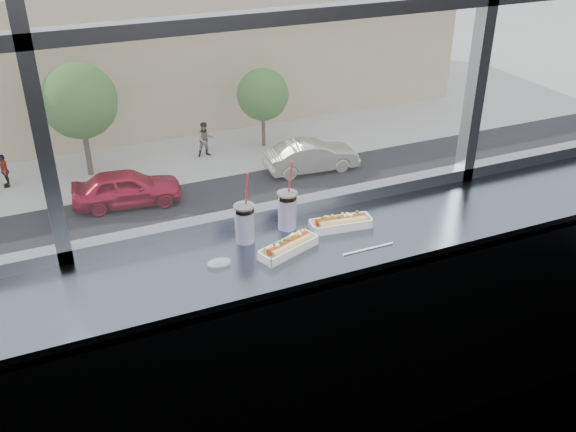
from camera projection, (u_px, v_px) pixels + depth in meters
name	position (u px, v px, depth m)	size (l,w,h in m)	color
wall_back_lower	(287.00, 308.00, 3.26)	(6.00, 6.00, 0.00)	black
counter	(313.00, 247.00, 2.79)	(6.00, 0.55, 0.06)	slate
counter_fascia	(335.00, 375.00, 2.84)	(6.00, 0.04, 1.04)	slate
hotdog_tray_left	(288.00, 246.00, 2.69)	(0.29, 0.18, 0.07)	white
hotdog_tray_right	(341.00, 222.00, 2.87)	(0.29, 0.13, 0.07)	white
soda_cup_left	(245.00, 221.00, 2.73)	(0.09, 0.09, 0.33)	white
soda_cup_right	(287.00, 209.00, 2.83)	(0.09, 0.09, 0.33)	white
loose_straw	(368.00, 249.00, 2.71)	(0.01, 0.01, 0.24)	white
wrapper	(219.00, 263.00, 2.60)	(0.10, 0.07, 0.02)	silver
plaza_ground	(33.00, 91.00, 43.76)	(120.00, 120.00, 0.00)	#ACAAA6
street_asphalt	(82.00, 261.00, 24.87)	(80.00, 10.00, 0.06)	black
far_sidewalk	(59.00, 180.00, 31.30)	(80.00, 6.00, 0.04)	#ACAAA6
far_building	(28.00, 51.00, 37.42)	(50.00, 14.00, 8.00)	tan
car_near_e	(446.00, 212.00, 26.03)	(6.56, 2.74, 2.19)	#3C2F67
car_far_b	(126.00, 182.00, 28.47)	(6.54, 2.72, 2.18)	#B10D28
car_far_c	(312.00, 151.00, 31.71)	(6.15, 2.56, 2.05)	beige
pedestrian_b	(4.00, 167.00, 30.18)	(0.88, 0.66, 1.97)	#66605B
pedestrian_d	(205.00, 136.00, 33.31)	(0.99, 0.74, 2.23)	#66605B
tree_center	(79.00, 101.00, 30.03)	(3.59, 3.59, 5.61)	#47382B
tree_right	(263.00, 95.00, 33.70)	(2.76, 2.76, 4.31)	#47382B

